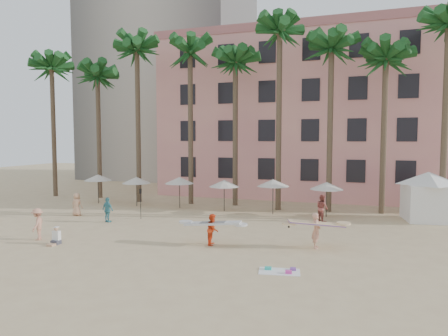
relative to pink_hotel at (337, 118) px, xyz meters
name	(u,v)px	position (x,y,z in m)	size (l,w,h in m)	color
ground	(164,255)	(-7.00, -26.00, -8.00)	(120.00, 120.00, 0.00)	#D1B789
pink_hotel	(337,118)	(0.00, 0.00, 0.00)	(35.00, 14.00, 16.00)	#F7A596
grey_tower	(171,11)	(-25.00, 12.00, 17.00)	(22.00, 18.00, 50.00)	#A89E8E
palm_row	(251,53)	(-6.49, -11.00, 4.97)	(44.40, 5.40, 16.30)	brown
umbrella_row	(201,182)	(-10.00, -13.50, -5.67)	(22.50, 2.70, 2.73)	#332B23
cabana	(428,192)	(6.92, -12.45, -5.93)	(5.06, 5.06, 3.50)	white
beach_towel	(281,271)	(-0.96, -26.65, -7.97)	(1.94, 1.29, 0.14)	white
carrier_yellow	(316,229)	(0.13, -22.28, -6.94)	(3.02, 1.68, 1.91)	tan
carrier_white	(213,228)	(-5.35, -23.39, -7.07)	(3.19, 1.04, 1.71)	#F64419
beachgoers	(147,212)	(-11.20, -20.32, -7.08)	(18.87, 11.78, 1.92)	tan
paddle	(141,200)	(-12.74, -18.48, -6.59)	(0.18, 0.04, 2.23)	black
seated_man	(56,238)	(-13.62, -26.12, -7.66)	(0.43, 0.75, 0.97)	#3F3F4C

